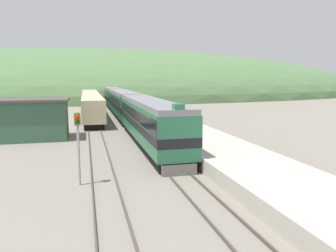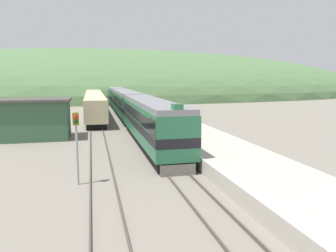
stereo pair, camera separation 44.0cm
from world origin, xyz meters
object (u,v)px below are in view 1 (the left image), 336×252
carriage_second (123,103)px  signal_post_siding (78,134)px  carriage_fifth (101,89)px  express_train_lead_car (150,121)px  carriage_fourth (105,92)px  siding_train (91,103)px  carriage_third (111,96)px

carriage_second → signal_post_siding: bearing=-100.6°
carriage_fifth → signal_post_siding: 103.76m
express_train_lead_car → carriage_fourth: 69.67m
siding_train → signal_post_siding: (-1.41, -40.78, 1.21)m
carriage_fourth → siding_train: (-4.86, -39.38, -0.44)m
express_train_lead_car → carriage_fifth: bearing=90.0°
carriage_fourth → signal_post_siding: (-6.26, -80.16, 0.76)m
carriage_second → carriage_third: bearing=90.0°
express_train_lead_car → signal_post_siding: bearing=-120.8°
carriage_second → carriage_third: (0.00, 23.41, 0.00)m
carriage_third → signal_post_siding: (-6.26, -56.75, 0.76)m
express_train_lead_car → signal_post_siding: (-6.26, -10.49, 0.75)m
carriage_fourth → carriage_fifth: (0.00, 23.41, 0.00)m
carriage_third → siding_train: size_ratio=0.54×
carriage_second → siding_train: size_ratio=0.54×
carriage_third → carriage_fifth: 46.82m
carriage_second → signal_post_siding: 33.93m
siding_train → signal_post_siding: 40.82m
carriage_second → siding_train: (-4.86, 7.44, -0.44)m
express_train_lead_car → carriage_second: 22.85m
carriage_fourth → siding_train: bearing=-97.0°
carriage_fourth → siding_train: carriage_fourth is taller
carriage_fourth → carriage_fifth: same height
carriage_second → carriage_fourth: bearing=90.0°
carriage_second → carriage_third: size_ratio=1.00×
siding_train → carriage_second: bearing=-56.8°
carriage_third → carriage_fifth: bearing=90.0°
express_train_lead_car → siding_train: bearing=99.1°
carriage_third → signal_post_siding: signal_post_siding is taller
carriage_fourth → signal_post_siding: signal_post_siding is taller
express_train_lead_car → carriage_fifth: 93.08m
express_train_lead_car → signal_post_siding: express_train_lead_car is taller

